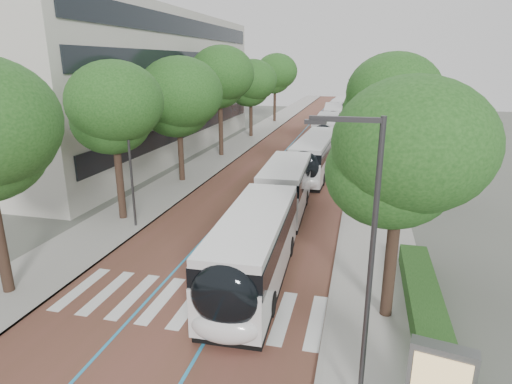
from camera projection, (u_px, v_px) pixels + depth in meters
ground at (176, 318)px, 16.16m from camera, size 160.00×160.00×0.00m
road at (309, 139)px, 53.27m from camera, size 11.00×140.00×0.02m
sidewalk_left at (251, 136)px, 54.99m from camera, size 4.00×140.00×0.12m
sidewalk_right at (371, 141)px, 51.52m from camera, size 4.00×140.00×0.12m
kerb_left at (265, 137)px, 54.55m from camera, size 0.20×140.00×0.14m
kerb_right at (355, 141)px, 51.96m from camera, size 0.20×140.00×0.14m
zebra_crossing at (191, 304)px, 17.03m from camera, size 10.55×3.60×0.01m
lane_line_left at (296, 139)px, 53.64m from camera, size 0.12×126.00×0.01m
lane_line_right at (322, 140)px, 52.90m from camera, size 0.12×126.00×0.01m
office_building at (111, 84)px, 44.60m from camera, size 18.11×40.00×14.00m
hedge at (434, 342)px, 13.90m from camera, size 1.20×14.00×0.80m
streetlight_near at (364, 252)px, 10.43m from camera, size 1.82×0.20×8.00m
streetlight_far at (366, 121)px, 33.63m from camera, size 1.82×0.20×8.00m
lamp_post_left at (130, 158)px, 23.79m from camera, size 0.14×0.14×8.00m
trees_left at (217, 88)px, 41.05m from camera, size 6.44×61.09×10.23m
trees_right at (383, 102)px, 31.00m from camera, size 5.52×47.08×9.26m
lead_bus at (270, 218)px, 21.77m from camera, size 3.20×18.48×3.20m
bus_queued_0 at (315, 156)px, 36.05m from camera, size 2.95×12.48×3.20m
bus_queued_1 at (326, 131)px, 48.89m from camera, size 2.85×12.46×3.20m
bus_queued_2 at (333, 117)px, 61.07m from camera, size 3.30×12.53×3.20m
bus_queued_3 at (340, 108)px, 72.86m from camera, size 2.93×12.47×3.20m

